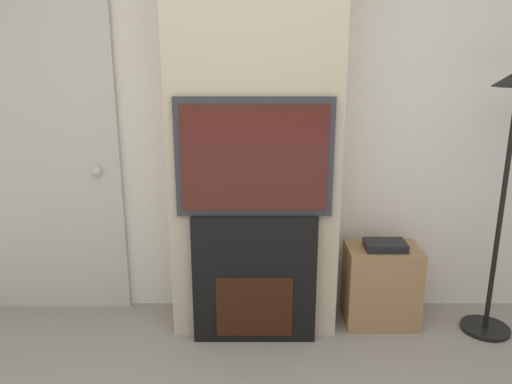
# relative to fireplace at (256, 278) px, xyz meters

# --- Properties ---
(wall_back) EXTENTS (6.00, 0.06, 2.70)m
(wall_back) POSITION_rel_fireplace_xyz_m (0.00, 0.45, 0.96)
(wall_back) COLOR silver
(wall_back) RESTS_ON ground_plane
(chimney_breast) EXTENTS (1.00, 0.41, 2.70)m
(chimney_breast) POSITION_rel_fireplace_xyz_m (0.00, 0.21, 0.96)
(chimney_breast) COLOR #BCAD8E
(chimney_breast) RESTS_ON ground_plane
(fireplace) EXTENTS (0.73, 0.15, 0.79)m
(fireplace) POSITION_rel_fireplace_xyz_m (0.00, 0.00, 0.00)
(fireplace) COLOR black
(fireplace) RESTS_ON ground_plane
(television) EXTENTS (0.89, 0.07, 0.67)m
(television) POSITION_rel_fireplace_xyz_m (0.00, -0.00, 0.74)
(television) COLOR #2D2D33
(television) RESTS_ON fireplace
(floor_lamp) EXTENTS (0.30, 0.30, 1.61)m
(floor_lamp) POSITION_rel_fireplace_xyz_m (1.46, 0.07, 0.79)
(floor_lamp) COLOR black
(floor_lamp) RESTS_ON ground_plane
(media_stand) EXTENTS (0.46, 0.31, 0.57)m
(media_stand) POSITION_rel_fireplace_xyz_m (0.81, 0.18, -0.13)
(media_stand) COLOR #997047
(media_stand) RESTS_ON ground_plane
(entry_door) EXTENTS (0.95, 0.09, 2.02)m
(entry_door) POSITION_rel_fireplace_xyz_m (-1.33, 0.39, 0.62)
(entry_door) COLOR #BCB7AD
(entry_door) RESTS_ON ground_plane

